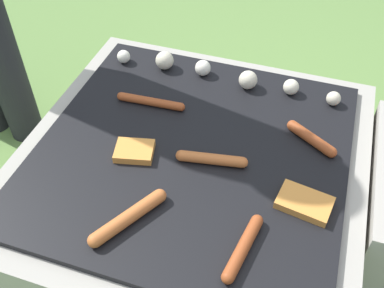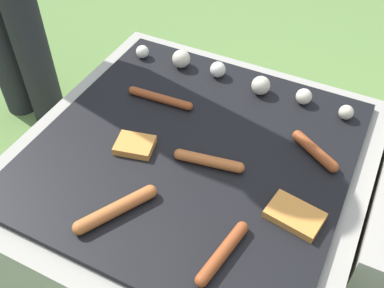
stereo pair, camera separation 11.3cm
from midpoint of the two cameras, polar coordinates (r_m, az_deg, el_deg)
ground_plane at (r=1.45m, az=2.28°, el=-11.36°), size 14.00×14.00×0.00m
grill at (r=1.30m, az=2.52°, el=-6.76°), size 0.88×0.88×0.38m
sausage_back_center at (r=1.01m, az=-6.46°, el=-8.39°), size 0.12×0.19×0.03m
sausage_back_right at (r=1.11m, az=5.09°, el=-2.30°), size 0.18×0.05×0.03m
sausage_mid_right at (r=1.28m, az=-1.53°, el=5.73°), size 0.20×0.03×0.02m
sausage_front_right at (r=0.96m, az=7.41°, el=-13.75°), size 0.05×0.18×0.03m
sausage_front_center at (r=1.18m, az=18.01°, el=-0.96°), size 0.14×0.10×0.03m
bread_slice_right at (r=1.04m, az=16.01°, el=-8.87°), size 0.13×0.10×0.02m
bread_slice_center at (r=1.15m, az=-4.48°, el=-0.29°), size 0.11×0.09×0.02m
mushroom_row at (r=1.35m, az=7.61°, el=8.48°), size 0.69×0.07×0.06m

